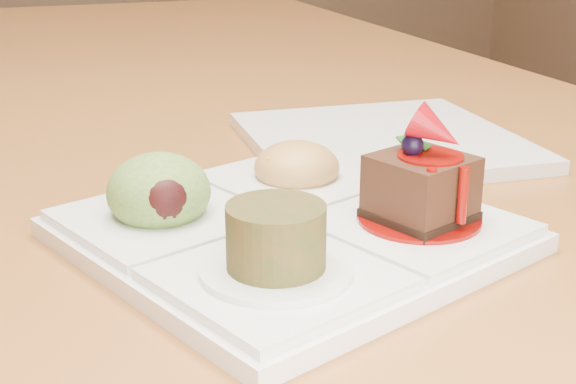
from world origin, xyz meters
name	(u,v)px	position (x,y,z in m)	size (l,w,h in m)	color
dining_table	(142,147)	(0.00, 0.00, 0.68)	(1.00, 1.80, 0.75)	brown
sampler_plate	(283,215)	(0.01, -0.47, 0.77)	(0.31, 0.31, 0.09)	silver
second_plate	(382,141)	(0.17, -0.30, 0.76)	(0.23, 0.23, 0.01)	silver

